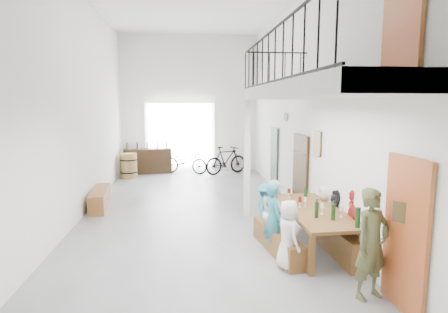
{
  "coord_description": "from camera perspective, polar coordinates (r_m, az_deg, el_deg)",
  "views": [
    {
      "loc": [
        -0.19,
        -9.4,
        2.78
      ],
      "look_at": [
        0.73,
        -0.5,
        1.51
      ],
      "focal_mm": 30.0,
      "sensor_mm": 36.0,
      "label": 1
    }
  ],
  "objects": [
    {
      "name": "potted_plant",
      "position": [
        11.03,
        8.15,
        -5.44
      ],
      "size": [
        0.43,
        0.38,
        0.43
      ],
      "primitive_type": "imported",
      "rotation": [
        0.0,
        0.0,
        -0.13
      ],
      "color": "#154915",
      "rests_on": "ground"
    },
    {
      "name": "guest_left_a",
      "position": [
        6.52,
        9.76,
        -11.65
      ],
      "size": [
        0.47,
        0.63,
        1.19
      ],
      "primitive_type": "imported",
      "rotation": [
        0.0,
        0.0,
        1.74
      ],
      "color": "white",
      "rests_on": "ground"
    },
    {
      "name": "guest_left_c",
      "position": [
        7.49,
        7.68,
        -8.45
      ],
      "size": [
        0.51,
        0.65,
        1.31
      ],
      "primitive_type": "imported",
      "rotation": [
        0.0,
        0.0,
        1.54
      ],
      "color": "white",
      "rests_on": "ground"
    },
    {
      "name": "guest_right_a",
      "position": [
        7.23,
        19.14,
        -9.65
      ],
      "size": [
        0.56,
        0.8,
        1.27
      ],
      "primitive_type": "imported",
      "rotation": [
        0.0,
        0.0,
        -1.94
      ],
      "color": "#B3281E",
      "rests_on": "ground"
    },
    {
      "name": "room_walls",
      "position": [
        9.43,
        -4.84,
        12.77
      ],
      "size": [
        12.0,
        12.0,
        12.0
      ],
      "color": "white",
      "rests_on": "ground"
    },
    {
      "name": "host_standing",
      "position": [
        5.84,
        21.58,
        -12.28
      ],
      "size": [
        0.69,
        0.57,
        1.61
      ],
      "primitive_type": "imported",
      "rotation": [
        0.0,
        0.0,
        0.38
      ],
      "color": "#4E542F",
      "rests_on": "ground"
    },
    {
      "name": "counter_bottles",
      "position": [
        15.22,
        -11.62,
        1.67
      ],
      "size": [
        1.58,
        0.38,
        0.28
      ],
      "color": "black",
      "rests_on": "serving_counter"
    },
    {
      "name": "guest_right_b",
      "position": [
        7.79,
        16.89,
        -8.83
      ],
      "size": [
        0.38,
        1.06,
        1.12
      ],
      "primitive_type": "imported",
      "rotation": [
        0.0,
        0.0,
        -1.62
      ],
      "color": "black",
      "rests_on": "ground"
    },
    {
      "name": "gateway_portal",
      "position": [
        15.4,
        -6.67,
        2.9
      ],
      "size": [
        2.8,
        0.08,
        2.8
      ],
      "primitive_type": "cube",
      "color": "white",
      "rests_on": "ground"
    },
    {
      "name": "balcony",
      "position": [
        6.64,
        13.36,
        9.44
      ],
      "size": [
        1.52,
        5.62,
        4.0
      ],
      "color": "silver",
      "rests_on": "ground"
    },
    {
      "name": "oak_barrel",
      "position": [
        14.44,
        -14.31,
        -1.38
      ],
      "size": [
        0.64,
        0.64,
        0.93
      ],
      "color": "olive",
      "rests_on": "ground"
    },
    {
      "name": "bicycle_near",
      "position": [
        14.98,
        -5.94,
        -0.75
      ],
      "size": [
        1.97,
        1.36,
        0.98
      ],
      "primitive_type": "imported",
      "rotation": [
        0.0,
        0.0,
        1.15
      ],
      "color": "black",
      "rests_on": "ground"
    },
    {
      "name": "bench_inner",
      "position": [
        7.26,
        8.06,
        -12.67
      ],
      "size": [
        0.56,
        1.9,
        0.43
      ],
      "primitive_type": "cube",
      "rotation": [
        0.0,
        0.0,
        0.14
      ],
      "color": "brown",
      "rests_on": "ground"
    },
    {
      "name": "right_wall_decor",
      "position": [
        8.14,
        14.97,
        0.48
      ],
      "size": [
        0.07,
        8.28,
        5.07
      ],
      "color": "#A44A22",
      "rests_on": "ground"
    },
    {
      "name": "bench_wall",
      "position": [
        7.62,
        16.05,
        -11.52
      ],
      "size": [
        0.36,
        2.3,
        0.53
      ],
      "primitive_type": "cube",
      "rotation": [
        0.0,
        0.0,
        0.02
      ],
      "color": "brown",
      "rests_on": "ground"
    },
    {
      "name": "tasting_table",
      "position": [
        7.39,
        13.39,
        -8.44
      ],
      "size": [
        1.12,
        2.54,
        0.79
      ],
      "rotation": [
        0.0,
        0.0,
        0.04
      ],
      "color": "brown",
      "rests_on": "ground"
    },
    {
      "name": "serving_counter",
      "position": [
        15.3,
        -11.55,
        -0.68
      ],
      "size": [
        1.92,
        0.82,
        0.98
      ],
      "primitive_type": "cube",
      "rotation": [
        0.0,
        0.0,
        0.17
      ],
      "color": "#382413",
      "rests_on": "ground"
    },
    {
      "name": "side_bench",
      "position": [
        10.65,
        -18.36,
        -6.09
      ],
      "size": [
        0.55,
        1.79,
        0.49
      ],
      "primitive_type": "cube",
      "rotation": [
        0.0,
        0.0,
        0.09
      ],
      "color": "brown",
      "rests_on": "ground"
    },
    {
      "name": "guest_left_b",
      "position": [
        7.12,
        7.45,
        -9.26
      ],
      "size": [
        0.43,
        0.55,
        1.33
      ],
      "primitive_type": "imported",
      "rotation": [
        0.0,
        0.0,
        1.82
      ],
      "color": "teal",
      "rests_on": "ground"
    },
    {
      "name": "guest_left_d",
      "position": [
        8.1,
        6.35,
        -7.89
      ],
      "size": [
        0.64,
        0.82,
        1.11
      ],
      "primitive_type": "imported",
      "rotation": [
        0.0,
        0.0,
        1.22
      ],
      "color": "teal",
      "rests_on": "ground"
    },
    {
      "name": "floor",
      "position": [
        9.8,
        -4.59,
        -8.41
      ],
      "size": [
        12.0,
        12.0,
        0.0
      ],
      "primitive_type": "plane",
      "color": "slate",
      "rests_on": "ground"
    },
    {
      "name": "tableware",
      "position": [
        7.25,
        13.57,
        -6.94
      ],
      "size": [
        0.63,
        1.61,
        0.35
      ],
      "color": "black",
      "rests_on": "tasting_table"
    },
    {
      "name": "guest_right_c",
      "position": [
        8.21,
        15.11,
        -8.05
      ],
      "size": [
        0.41,
        0.56,
        1.07
      ],
      "primitive_type": "imported",
      "rotation": [
        0.0,
        0.0,
        -1.7
      ],
      "color": "white",
      "rests_on": "ground"
    },
    {
      "name": "bicycle_far",
      "position": [
        14.77,
        0.33,
        -0.57
      ],
      "size": [
        1.89,
        1.29,
        1.11
      ],
      "primitive_type": "imported",
      "rotation": [
        0.0,
        0.0,
        2.03
      ],
      "color": "black",
      "rests_on": "ground"
    }
  ]
}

